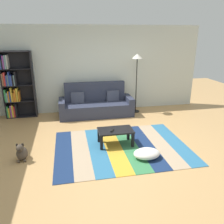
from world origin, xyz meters
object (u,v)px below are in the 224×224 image
object	(u,v)px
pouf	(147,154)
tv_remote	(112,131)
bookshelf	(15,86)
coffee_table	(115,132)
standing_lamp	(137,64)
couch	(96,104)
dog	(22,153)

from	to	relation	value
pouf	tv_remote	distance (m)	0.94
bookshelf	coffee_table	bearing A→B (deg)	-43.42
standing_lamp	tv_remote	world-z (taller)	standing_lamp
couch	pouf	bearing A→B (deg)	-76.84
pouf	coffee_table	bearing A→B (deg)	124.50
dog	standing_lamp	world-z (taller)	standing_lamp
standing_lamp	dog	bearing A→B (deg)	-142.24
couch	pouf	world-z (taller)	couch
coffee_table	tv_remote	xyz separation A→B (m)	(-0.09, -0.05, 0.08)
coffee_table	pouf	xyz separation A→B (m)	(0.50, -0.73, -0.20)
coffee_table	pouf	world-z (taller)	coffee_table
coffee_table	tv_remote	distance (m)	0.13
couch	coffee_table	distance (m)	2.13
couch	bookshelf	world-z (taller)	bookshelf
couch	pouf	size ratio (longest dim) A/B	4.10
coffee_table	standing_lamp	world-z (taller)	standing_lamp
dog	tv_remote	size ratio (longest dim) A/B	2.65
pouf	standing_lamp	distance (m)	3.30
couch	standing_lamp	world-z (taller)	standing_lamp
couch	pouf	distance (m)	2.94
coffee_table	dog	distance (m)	2.03
bookshelf	tv_remote	size ratio (longest dim) A/B	13.20
couch	standing_lamp	bearing A→B (deg)	1.64
dog	standing_lamp	size ratio (longest dim) A/B	0.21
couch	dog	world-z (taller)	couch
couch	dog	size ratio (longest dim) A/B	5.69
tv_remote	bookshelf	bearing A→B (deg)	161.45
coffee_table	couch	bearing A→B (deg)	94.49
standing_lamp	tv_remote	distance (m)	2.79
standing_lamp	pouf	bearing A→B (deg)	-102.51
coffee_table	bookshelf	bearing A→B (deg)	136.58
coffee_table	dog	xyz separation A→B (m)	(-2.00, -0.27, -0.15)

